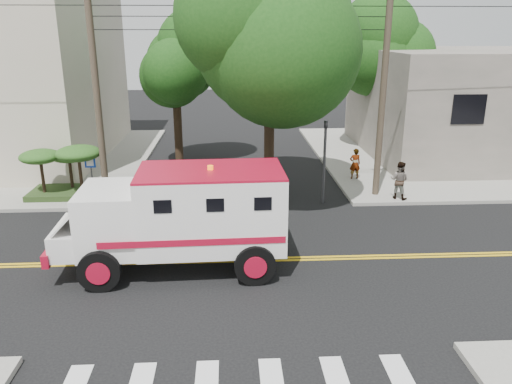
{
  "coord_description": "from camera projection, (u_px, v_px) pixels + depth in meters",
  "views": [
    {
      "loc": [
        -0.22,
        -14.85,
        7.17
      ],
      "look_at": [
        0.7,
        2.29,
        1.6
      ],
      "focal_mm": 35.0,
      "sensor_mm": 36.0,
      "label": 1
    }
  ],
  "objects": [
    {
      "name": "traffic_signal",
      "position": [
        325.0,
        153.0,
        21.15
      ],
      "size": [
        0.15,
        0.18,
        3.6
      ],
      "color": "#3F3F42",
      "rests_on": "ground"
    },
    {
      "name": "armored_truck",
      "position": [
        182.0,
        214.0,
        15.28
      ],
      "size": [
        7.12,
        3.06,
        3.2
      ],
      "rotation": [
        0.0,
        0.0,
        0.03
      ],
      "color": "white",
      "rests_on": "ground"
    },
    {
      "name": "sidewalk_ne",
      "position": [
        459.0,
        155.0,
        29.81
      ],
      "size": [
        17.0,
        17.0,
        0.15
      ],
      "primitive_type": "cube",
      "color": "gray",
      "rests_on": "ground"
    },
    {
      "name": "pedestrian_a",
      "position": [
        355.0,
        164.0,
        24.59
      ],
      "size": [
        0.58,
        0.41,
        1.53
      ],
      "primitive_type": "imported",
      "rotation": [
        0.0,
        0.0,
        3.22
      ],
      "color": "gray",
      "rests_on": "sidewalk_ne"
    },
    {
      "name": "utility_pole_left",
      "position": [
        97.0,
        99.0,
        20.35
      ],
      "size": [
        0.28,
        0.28,
        9.0
      ],
      "primitive_type": "cylinder",
      "color": "#382D23",
      "rests_on": "ground"
    },
    {
      "name": "ground",
      "position": [
        238.0,
        260.0,
        16.32
      ],
      "size": [
        100.0,
        100.0,
        0.0
      ],
      "primitive_type": "plane",
      "color": "black",
      "rests_on": "ground"
    },
    {
      "name": "utility_pole_right",
      "position": [
        383.0,
        97.0,
        21.15
      ],
      "size": [
        0.28,
        0.28,
        9.0
      ],
      "primitive_type": "cylinder",
      "color": "#382D23",
      "rests_on": "ground"
    },
    {
      "name": "pedestrian_b",
      "position": [
        399.0,
        180.0,
        21.63
      ],
      "size": [
        1.02,
        0.99,
        1.66
      ],
      "primitive_type": "imported",
      "rotation": [
        0.0,
        0.0,
        2.5
      ],
      "color": "gray",
      "rests_on": "sidewalk_ne"
    },
    {
      "name": "tree_left",
      "position": [
        181.0,
        60.0,
        25.62
      ],
      "size": [
        4.48,
        4.2,
        7.7
      ],
      "color": "black",
      "rests_on": "ground"
    },
    {
      "name": "building_right",
      "position": [
        487.0,
        102.0,
        29.42
      ],
      "size": [
        14.0,
        12.0,
        6.0
      ],
      "primitive_type": "cube",
      "color": "#6A655B",
      "rests_on": "sidewalk_ne"
    },
    {
      "name": "tree_right",
      "position": [
        379.0,
        49.0,
        29.88
      ],
      "size": [
        4.8,
        4.5,
        8.2
      ],
      "color": "black",
      "rests_on": "ground"
    },
    {
      "name": "accessibility_sign",
      "position": [
        91.0,
        172.0,
        21.45
      ],
      "size": [
        0.45,
        0.1,
        2.02
      ],
      "color": "#3F3F42",
      "rests_on": "ground"
    },
    {
      "name": "tree_main",
      "position": [
        281.0,
        30.0,
        20.1
      ],
      "size": [
        6.08,
        5.7,
        9.85
      ],
      "color": "black",
      "rests_on": "ground"
    },
    {
      "name": "palm_planter",
      "position": [
        65.0,
        163.0,
        21.73
      ],
      "size": [
        3.52,
        2.63,
        2.36
      ],
      "color": "#1E3314",
      "rests_on": "sidewalk_nw"
    }
  ]
}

